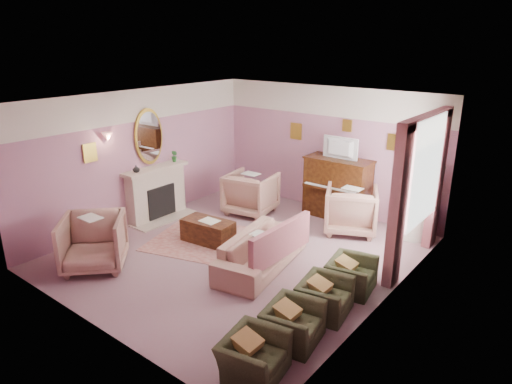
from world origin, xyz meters
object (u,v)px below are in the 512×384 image
Objects in this scene: floral_armchair_left at (251,191)px; olive_chair_d at (351,270)px; olive_chair_a at (254,350)px; piano at (337,189)px; television at (339,147)px; olive_chair_c at (325,292)px; olive_chair_b at (293,318)px; floral_armchair_front at (93,240)px; sofa at (262,244)px; side_table at (414,221)px; coffee_table at (208,231)px; floral_armchair_right at (351,207)px.

floral_armchair_left is 3.69m from olive_chair_d.
floral_armchair_left is 5.25m from olive_chair_a.
floral_armchair_left is at bearing -148.34° from piano.
television is 3.99m from olive_chair_c.
piano is 1.91m from floral_armchair_left.
piano is 1.80× the size of olive_chair_b.
olive_chair_c is at bearing -36.21° from floral_armchair_left.
floral_armchair_left is at bearing 82.52° from floral_armchair_front.
sofa is 3.26m from side_table.
side_table is at bearing 89.12° from olive_chair_b.
olive_chair_b is at bearing 90.00° from olive_chair_a.
olive_chair_b is 1.00× the size of olive_chair_c.
television is at bearing 111.99° from olive_chair_b.
sofa is 2.88m from floral_armchair_front.
olive_chair_c is (1.56, -0.54, -0.09)m from sofa.
floral_armchair_left is 1.34× the size of olive_chair_a.
olive_chair_d is (3.32, -1.61, -0.18)m from floral_armchair_left.
television is 5.45m from olive_chair_a.
piano is 0.67× the size of sofa.
side_table reaches higher than olive_chair_a.
floral_armchair_right reaches higher than coffee_table.
coffee_table is 2.92m from floral_armchair_right.
television is 1.03× the size of olive_chair_d.
piano reaches higher than floral_armchair_front.
floral_armchair_right is at bearing 106.16° from olive_chair_b.
floral_armchair_right is 2.33m from olive_chair_d.
olive_chair_b is at bearing -68.25° from piano.
floral_armchair_left is 3.72m from floral_armchair_front.
sofa is at bearing 138.85° from olive_chair_b.
floral_armchair_right is 1.34× the size of olive_chair_d.
sofa is at bearing -101.75° from floral_armchair_right.
sofa is (0.14, -2.84, -1.18)m from television.
olive_chair_b is at bearing -90.00° from olive_chair_d.
olive_chair_c is (3.32, -2.43, -0.18)m from floral_armchair_left.
floral_armchair_front is (-0.81, -1.96, 0.30)m from coffee_table.
olive_chair_d is at bearing 90.00° from olive_chair_b.
floral_armchair_right is (0.62, -0.50, -1.08)m from television.
olive_chair_b is at bearing 6.56° from floral_armchair_front.
olive_chair_b is 4.18m from side_table.
television reaches higher than olive_chair_a.
olive_chair_c is at bearing 90.00° from olive_chair_b.
piano is 1.75× the size of television.
floral_armchair_right is 4.65m from olive_chair_a.
piano reaches higher than olive_chair_d.
floral_armchair_right is at bearing 11.27° from floral_armchair_left.
piano reaches higher than side_table.
television is 3.28m from coffee_table.
olive_chair_a is at bearing -90.74° from side_table.
olive_chair_b is (0.00, 0.82, 0.00)m from olive_chair_a.
olive_chair_d is (0.00, 1.64, 0.00)m from olive_chair_b.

